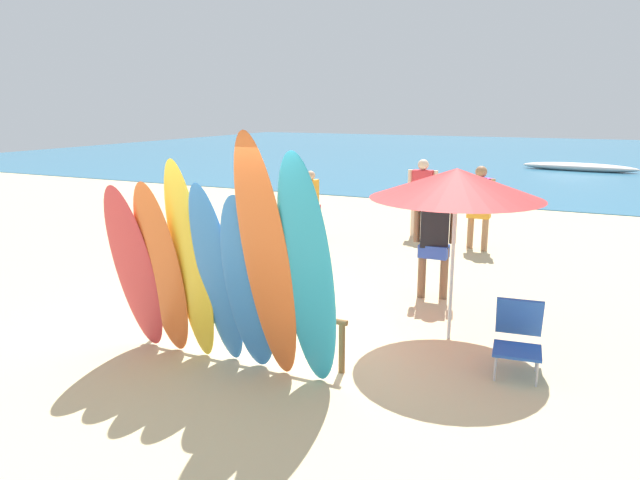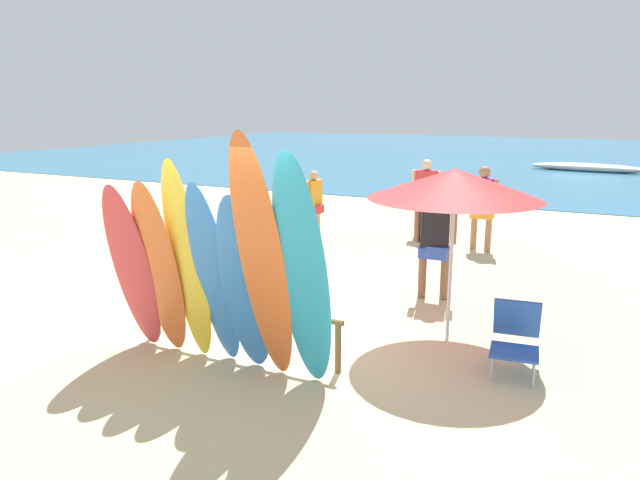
{
  "view_description": "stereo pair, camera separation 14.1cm",
  "coord_description": "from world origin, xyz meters",
  "px_view_note": "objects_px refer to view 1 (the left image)",
  "views": [
    {
      "loc": [
        3.61,
        -5.52,
        2.86
      ],
      "look_at": [
        0.0,
        2.14,
        0.93
      ],
      "focal_mm": 33.05,
      "sensor_mm": 36.0,
      "label": 1
    },
    {
      "loc": [
        3.74,
        -5.46,
        2.86
      ],
      "look_at": [
        0.0,
        2.14,
        0.93
      ],
      "focal_mm": 33.05,
      "sensor_mm": 36.0,
      "label": 2
    }
  ],
  "objects_px": {
    "surfboard_blue_4": "(248,286)",
    "distant_boat": "(579,167)",
    "surfboard_teal_6": "(308,276)",
    "beach_chair_red": "(518,333)",
    "surfboard_red_0": "(134,270)",
    "surfboard_orange_1": "(162,271)",
    "beachgoer_midbeach": "(434,237)",
    "surfboard_rack": "(242,314)",
    "surfboard_yellow_2": "(190,263)",
    "beach_umbrella": "(456,184)",
    "surfboard_blue_3": "(217,277)",
    "beachgoer_photographing": "(422,193)",
    "beachgoer_near_rack": "(311,200)",
    "surfboard_orange_5": "(267,263)",
    "beachgoer_strolling": "(479,202)"
  },
  "relations": [
    {
      "from": "surfboard_blue_3",
      "to": "distant_boat",
      "type": "bearing_deg",
      "value": 86.22
    },
    {
      "from": "surfboard_yellow_2",
      "to": "surfboard_rack",
      "type": "bearing_deg",
      "value": 56.24
    },
    {
      "from": "surfboard_yellow_2",
      "to": "beachgoer_photographing",
      "type": "height_order",
      "value": "surfboard_yellow_2"
    },
    {
      "from": "surfboard_blue_4",
      "to": "beach_umbrella",
      "type": "height_order",
      "value": "beach_umbrella"
    },
    {
      "from": "beachgoer_photographing",
      "to": "beach_chair_red",
      "type": "xyz_separation_m",
      "value": [
        2.83,
        -6.18,
        -0.57
      ]
    },
    {
      "from": "surfboard_blue_3",
      "to": "distant_boat",
      "type": "xyz_separation_m",
      "value": [
        2.84,
        23.84,
        -0.89
      ]
    },
    {
      "from": "beachgoer_midbeach",
      "to": "surfboard_blue_4",
      "type": "bearing_deg",
      "value": 60.09
    },
    {
      "from": "surfboard_yellow_2",
      "to": "surfboard_blue_3",
      "type": "distance_m",
      "value": 0.37
    },
    {
      "from": "surfboard_orange_5",
      "to": "distant_boat",
      "type": "height_order",
      "value": "surfboard_orange_5"
    },
    {
      "from": "surfboard_yellow_2",
      "to": "surfboard_orange_5",
      "type": "bearing_deg",
      "value": -4.55
    },
    {
      "from": "beachgoer_midbeach",
      "to": "distant_boat",
      "type": "xyz_separation_m",
      "value": [
        1.34,
        20.4,
        -0.78
      ]
    },
    {
      "from": "surfboard_yellow_2",
      "to": "beach_umbrella",
      "type": "distance_m",
      "value": 3.24
    },
    {
      "from": "surfboard_blue_3",
      "to": "surfboard_teal_6",
      "type": "xyz_separation_m",
      "value": [
        1.15,
        -0.1,
        0.18
      ]
    },
    {
      "from": "surfboard_blue_3",
      "to": "beachgoer_photographing",
      "type": "bearing_deg",
      "value": 91.78
    },
    {
      "from": "surfboard_blue_4",
      "to": "distant_boat",
      "type": "distance_m",
      "value": 23.99
    },
    {
      "from": "beachgoer_photographing",
      "to": "surfboard_orange_1",
      "type": "bearing_deg",
      "value": 77.69
    },
    {
      "from": "surfboard_orange_5",
      "to": "beachgoer_midbeach",
      "type": "distance_m",
      "value": 3.69
    },
    {
      "from": "surfboard_blue_4",
      "to": "beachgoer_photographing",
      "type": "height_order",
      "value": "surfboard_blue_4"
    },
    {
      "from": "surfboard_orange_5",
      "to": "beachgoer_strolling",
      "type": "xyz_separation_m",
      "value": [
        0.81,
        7.03,
        -0.35
      ]
    },
    {
      "from": "surfboard_orange_5",
      "to": "beachgoer_strolling",
      "type": "distance_m",
      "value": 7.08
    },
    {
      "from": "surfboard_orange_1",
      "to": "surfboard_yellow_2",
      "type": "bearing_deg",
      "value": 5.1
    },
    {
      "from": "beachgoer_strolling",
      "to": "surfboard_red_0",
      "type": "bearing_deg",
      "value": -87.9
    },
    {
      "from": "surfboard_orange_1",
      "to": "beachgoer_strolling",
      "type": "height_order",
      "value": "surfboard_orange_1"
    },
    {
      "from": "surfboard_blue_3",
      "to": "beachgoer_photographing",
      "type": "height_order",
      "value": "surfboard_blue_3"
    },
    {
      "from": "surfboard_yellow_2",
      "to": "beachgoer_near_rack",
      "type": "relative_size",
      "value": 1.59
    },
    {
      "from": "surfboard_orange_5",
      "to": "surfboard_teal_6",
      "type": "relative_size",
      "value": 1.07
    },
    {
      "from": "surfboard_rack",
      "to": "beachgoer_near_rack",
      "type": "bearing_deg",
      "value": 108.75
    },
    {
      "from": "surfboard_blue_4",
      "to": "beach_umbrella",
      "type": "xyz_separation_m",
      "value": [
        1.7,
        1.97,
        0.95
      ]
    },
    {
      "from": "surfboard_rack",
      "to": "beachgoer_strolling",
      "type": "height_order",
      "value": "beachgoer_strolling"
    },
    {
      "from": "surfboard_teal_6",
      "to": "beach_chair_red",
      "type": "distance_m",
      "value": 2.5
    },
    {
      "from": "surfboard_rack",
      "to": "surfboard_orange_1",
      "type": "relative_size",
      "value": 1.24
    },
    {
      "from": "surfboard_orange_5",
      "to": "beachgoer_midbeach",
      "type": "height_order",
      "value": "surfboard_orange_5"
    },
    {
      "from": "surfboard_teal_6",
      "to": "beach_umbrella",
      "type": "xyz_separation_m",
      "value": [
        0.96,
        2.05,
        0.72
      ]
    },
    {
      "from": "surfboard_rack",
      "to": "beachgoer_strolling",
      "type": "bearing_deg",
      "value": 76.58
    },
    {
      "from": "surfboard_rack",
      "to": "surfboard_blue_3",
      "type": "height_order",
      "value": "surfboard_blue_3"
    },
    {
      "from": "beachgoer_midbeach",
      "to": "beach_chair_red",
      "type": "xyz_separation_m",
      "value": [
        1.49,
        -2.06,
        -0.53
      ]
    },
    {
      "from": "surfboard_red_0",
      "to": "surfboard_orange_1",
      "type": "height_order",
      "value": "surfboard_orange_1"
    },
    {
      "from": "beachgoer_photographing",
      "to": "distant_boat",
      "type": "bearing_deg",
      "value": -104.96
    },
    {
      "from": "beach_chair_red",
      "to": "beach_umbrella",
      "type": "relative_size",
      "value": 0.37
    },
    {
      "from": "beachgoer_strolling",
      "to": "beach_chair_red",
      "type": "height_order",
      "value": "beachgoer_strolling"
    },
    {
      "from": "beachgoer_near_rack",
      "to": "beach_chair_red",
      "type": "xyz_separation_m",
      "value": [
        4.99,
        -4.99,
        -0.44
      ]
    },
    {
      "from": "beachgoer_photographing",
      "to": "distant_boat",
      "type": "height_order",
      "value": "beachgoer_photographing"
    },
    {
      "from": "beachgoer_near_rack",
      "to": "beachgoer_photographing",
      "type": "bearing_deg",
      "value": -50.76
    },
    {
      "from": "surfboard_teal_6",
      "to": "beach_chair_red",
      "type": "height_order",
      "value": "surfboard_teal_6"
    },
    {
      "from": "surfboard_red_0",
      "to": "beach_umbrella",
      "type": "bearing_deg",
      "value": 30.91
    },
    {
      "from": "surfboard_rack",
      "to": "beachgoer_photographing",
      "type": "relative_size",
      "value": 1.54
    },
    {
      "from": "surfboard_orange_1",
      "to": "beachgoer_midbeach",
      "type": "bearing_deg",
      "value": 56.52
    },
    {
      "from": "surfboard_red_0",
      "to": "surfboard_orange_5",
      "type": "height_order",
      "value": "surfboard_orange_5"
    },
    {
      "from": "surfboard_red_0",
      "to": "beachgoer_midbeach",
      "type": "relative_size",
      "value": 1.27
    },
    {
      "from": "surfboard_orange_1",
      "to": "distant_boat",
      "type": "height_order",
      "value": "surfboard_orange_1"
    }
  ]
}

